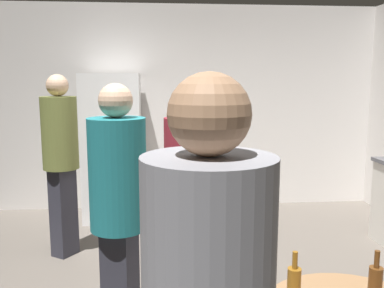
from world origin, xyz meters
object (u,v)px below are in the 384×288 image
(refrigerator, at_px, (113,147))
(person_in_teal_shirt, at_px, (118,203))
(beer_bottle_brown, at_px, (375,281))
(beer_bottle_amber, at_px, (294,282))
(person_in_maroon_shirt, at_px, (186,181))
(person_in_olive_shirt, at_px, (61,151))

(refrigerator, height_order, person_in_teal_shirt, refrigerator)
(refrigerator, distance_m, beer_bottle_brown, 3.77)
(beer_bottle_amber, bearing_deg, person_in_maroon_shirt, 105.76)
(beer_bottle_brown, bearing_deg, person_in_teal_shirt, 149.07)
(refrigerator, bearing_deg, beer_bottle_amber, -71.31)
(beer_bottle_brown, bearing_deg, refrigerator, 113.94)
(beer_bottle_amber, bearing_deg, beer_bottle_brown, -3.50)
(person_in_maroon_shirt, distance_m, person_in_olive_shirt, 1.48)
(refrigerator, bearing_deg, person_in_olive_shirt, -108.72)
(person_in_olive_shirt, bearing_deg, beer_bottle_brown, -16.75)
(person_in_teal_shirt, xyz_separation_m, person_in_maroon_shirt, (0.46, 0.67, -0.05))
(beer_bottle_amber, bearing_deg, refrigerator, 108.69)
(refrigerator, height_order, beer_bottle_brown, refrigerator)
(refrigerator, height_order, person_in_olive_shirt, refrigerator)
(person_in_teal_shirt, height_order, person_in_olive_shirt, person_in_olive_shirt)
(refrigerator, xyz_separation_m, beer_bottle_brown, (1.53, -3.44, -0.08))
(person_in_maroon_shirt, height_order, person_in_olive_shirt, person_in_olive_shirt)
(beer_bottle_amber, distance_m, person_in_olive_shirt, 2.78)
(refrigerator, relative_size, beer_bottle_brown, 7.83)
(refrigerator, distance_m, person_in_olive_shirt, 1.19)
(beer_bottle_brown, relative_size, person_in_teal_shirt, 0.13)
(beer_bottle_amber, height_order, beer_bottle_brown, same)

